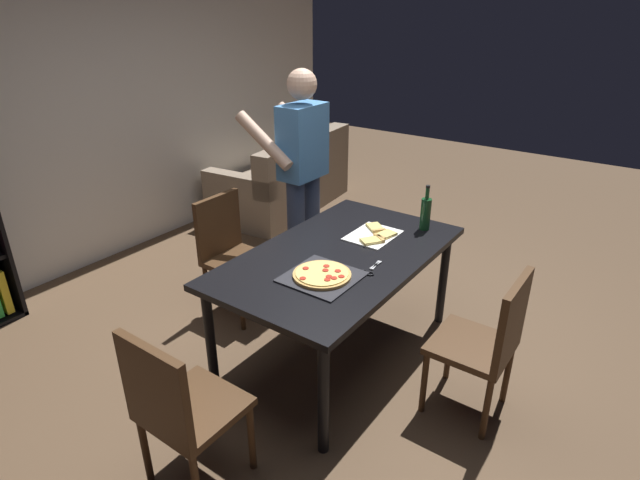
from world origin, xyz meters
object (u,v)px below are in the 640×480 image
chair_near_camera (488,339)px  couch (286,183)px  dining_table (339,263)px  chair_far_side (230,248)px  wine_bottle (426,213)px  kitchen_scissors (370,270)px  chair_left_end (178,405)px  person_serving_pizza (302,170)px  pepperoni_pizza_on_tray (322,275)px

chair_near_camera → couch: size_ratio=0.51×
dining_table → chair_far_side: size_ratio=1.85×
wine_bottle → couch: bearing=60.9°
wine_bottle → kitchen_scissors: (-0.74, -0.01, -0.11)m
wine_bottle → chair_left_end: bearing=172.3°
couch → chair_left_end: bearing=-148.3°
chair_far_side → person_serving_pizza: 0.80m
kitchen_scissors → chair_near_camera: bearing=-82.7°
pepperoni_pizza_on_tray → dining_table: bearing=16.1°
kitchen_scissors → chair_left_end: bearing=167.4°
person_serving_pizza → couch: bearing=43.4°
dining_table → chair_near_camera: size_ratio=1.85×
kitchen_scissors → person_serving_pizza: bearing=56.1°
dining_table → kitchen_scissors: bearing=-108.0°
chair_far_side → kitchen_scissors: 1.27m
chair_near_camera → kitchen_scissors: 0.75m
person_serving_pizza → kitchen_scissors: bearing=-123.9°
person_serving_pizza → wine_bottle: bearing=-87.1°
wine_bottle → kitchen_scissors: 0.75m
dining_table → person_serving_pizza: size_ratio=0.95×
pepperoni_pizza_on_tray → wine_bottle: 0.99m
chair_near_camera → person_serving_pizza: bearing=70.8°
dining_table → wine_bottle: bearing=-22.3°
dining_table → person_serving_pizza: person_serving_pizza is taller
dining_table → wine_bottle: 0.73m
chair_near_camera → wine_bottle: 1.03m
couch → kitchen_scissors: size_ratio=9.14×
chair_left_end → kitchen_scissors: chair_left_end is taller
dining_table → chair_near_camera: (-0.00, -0.97, -0.17)m
chair_far_side → pepperoni_pizza_on_tray: (-0.32, -1.07, 0.25)m
chair_far_side → couch: bearing=28.0°
dining_table → chair_near_camera: 0.99m
chair_far_side → chair_left_end: (-1.32, -0.97, 0.00)m
pepperoni_pizza_on_tray → couch: bearing=43.0°
chair_left_end → pepperoni_pizza_on_tray: (1.00, -0.09, 0.25)m
dining_table → couch: couch is taller
dining_table → chair_far_side: chair_far_side is taller
pepperoni_pizza_on_tray → chair_left_end: bearing=174.7°
couch → kitchen_scissors: bearing=-131.4°
chair_left_end → couch: 3.79m
chair_left_end → wine_bottle: (1.97, -0.27, 0.36)m
chair_far_side → wine_bottle: size_ratio=2.85×
couch → chair_far_side: bearing=-152.0°
chair_near_camera → wine_bottle: wine_bottle is taller
dining_table → pepperoni_pizza_on_tray: size_ratio=4.23×
chair_left_end → person_serving_pizza: bearing=21.5°
chair_far_side → couch: chair_far_side is taller
dining_table → chair_near_camera: bearing=-90.0°
chair_far_side → pepperoni_pizza_on_tray: chair_far_side is taller
couch → wine_bottle: (-1.25, -2.25, 0.57)m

